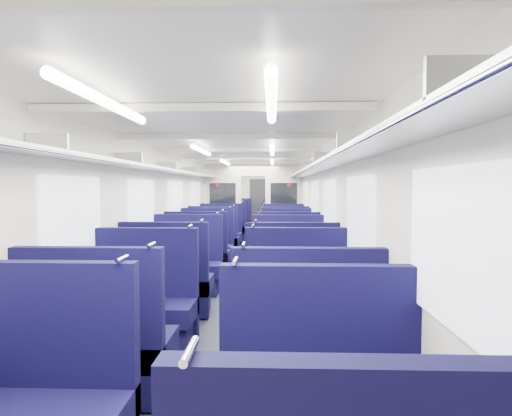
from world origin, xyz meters
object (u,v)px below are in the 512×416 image
seat_9 (293,287)px  seat_23 (281,226)px  seat_11 (290,270)px  seat_12 (198,257)px  seat_15 (286,250)px  seat_4 (97,352)px  seat_26 (236,221)px  seat_25 (280,223)px  bulkhead (253,203)px  seat_13 (287,258)px  seat_14 (206,249)px  seat_6 (142,309)px  seat_2 (31,413)px  seat_5 (307,353)px  seat_21 (281,229)px  end_door (259,203)px  seat_18 (220,236)px  seat_22 (231,226)px  seat_27 (280,221)px  seat_7 (298,308)px  seat_17 (284,242)px  seat_8 (167,286)px  seat_19 (283,237)px  seat_20 (227,229)px  seat_16 (214,242)px  seat_10 (186,268)px

seat_9 → seat_23: bearing=90.0°
seat_9 → seat_23: same height
seat_9 → seat_11: bearing=90.0°
seat_12 → seat_15: (1.66, 1.02, 0.00)m
seat_4 → seat_26: bearing=90.0°
seat_25 → bulkhead: bearing=-105.9°
seat_13 → seat_14: bearing=146.9°
seat_6 → seat_14: 4.52m
seat_2 → seat_4: 0.97m
seat_2 → seat_26: 14.49m
seat_5 → seat_25: same height
bulkhead → seat_21: (0.83, 0.80, -0.84)m
seat_23 → seat_25: bearing=90.0°
seat_12 → end_door: bearing=85.4°
seat_18 → seat_22: size_ratio=1.00×
seat_25 → seat_27: size_ratio=1.00×
seat_6 → seat_7: bearing=3.2°
seat_14 → seat_11: bearing=-53.2°
seat_17 → seat_25: size_ratio=1.00×
end_door → seat_7: 13.71m
seat_6 → seat_27: 12.58m
seat_5 → seat_8: same height
seat_19 → seat_20: bearing=129.6°
seat_11 → seat_23: 7.87m
seat_13 → seat_14: 1.98m
seat_25 → seat_27: bearing=90.0°
seat_13 → seat_16: (-1.66, 2.34, 0.00)m
seat_18 → seat_19: same height
seat_19 → seat_25: (0.00, 4.30, 0.00)m
seat_6 → seat_19: 7.02m
seat_18 → seat_5: bearing=-78.5°
seat_6 → seat_10: (0.00, 2.40, 0.00)m
bulkhead → seat_25: size_ratio=2.19×
seat_10 → seat_13: same height
seat_14 → seat_2: bearing=-90.0°
seat_13 → seat_15: (0.00, 1.11, 0.00)m
seat_11 → seat_15: same height
end_door → seat_8: (-0.83, -12.64, -0.61)m
seat_7 → seat_23: 10.08m
seat_9 → seat_25: size_ratio=1.00×
seat_7 → seat_13: 3.35m
seat_7 → seat_8: (-1.66, 1.03, 0.00)m
seat_6 → seat_26: (0.00, 12.30, 0.00)m
seat_2 → seat_12: (0.00, 5.73, 0.00)m
seat_15 → seat_20: size_ratio=1.00×
seat_6 → seat_7: 1.66m
seat_22 → seat_26: 2.09m
seat_27 → seat_8: bearing=-98.3°
seat_26 → seat_16: bearing=-90.0°
seat_10 → seat_12: (0.00, 1.13, 0.00)m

